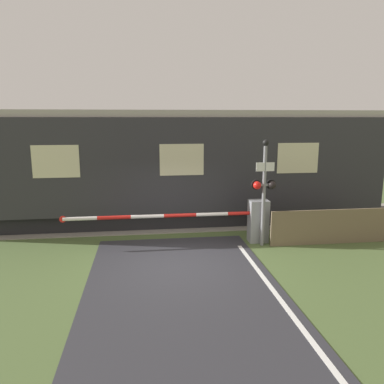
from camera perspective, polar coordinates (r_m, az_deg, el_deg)
ground_plane at (r=10.44m, az=-2.32°, el=-10.59°), size 80.00×80.00×0.00m
track_bed at (r=14.38m, az=-3.82°, el=-4.35°), size 36.00×3.20×0.13m
train at (r=14.00m, az=-2.13°, el=3.99°), size 14.86×2.72×4.14m
crossing_barrier at (r=11.90m, az=7.72°, el=-4.26°), size 6.37×0.44×1.35m
signal_post at (r=11.45m, az=10.94°, el=0.82°), size 0.76×0.26×3.25m
roadside_fence at (r=12.48m, az=20.49°, el=-4.98°), size 3.92×0.06×1.10m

